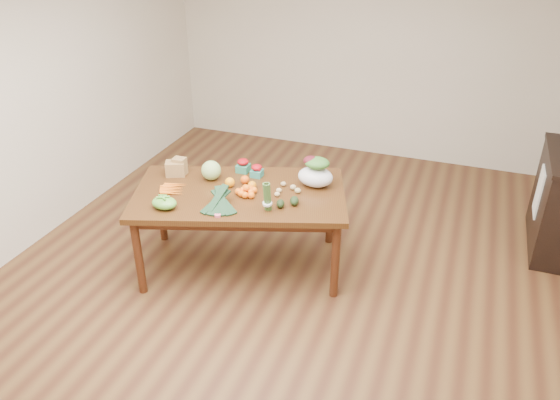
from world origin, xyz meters
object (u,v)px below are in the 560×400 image
(dining_table, at_px, (241,229))
(asparagus_bundle, at_px, (267,197))
(salad_bag, at_px, (316,173))
(kale_bunch, at_px, (219,201))
(paper_bag, at_px, (175,167))
(cabbage, at_px, (211,170))
(mandarin_cluster, at_px, (247,190))

(dining_table, distance_m, asparagus_bundle, 0.64)
(asparagus_bundle, distance_m, salad_bag, 0.59)
(kale_bunch, relative_size, salad_bag, 1.31)
(asparagus_bundle, bearing_deg, paper_bag, 144.37)
(dining_table, distance_m, salad_bag, 0.82)
(asparagus_bundle, bearing_deg, dining_table, 129.18)
(asparagus_bundle, bearing_deg, cabbage, 134.10)
(paper_bag, xyz_separation_m, mandarin_cluster, (0.74, -0.12, -0.03))
(dining_table, xyz_separation_m, mandarin_cluster, (0.08, -0.02, 0.42))
(cabbage, relative_size, mandarin_cluster, 0.96)
(paper_bag, distance_m, salad_bag, 1.25)
(salad_bag, bearing_deg, mandarin_cluster, -144.28)
(kale_bunch, bearing_deg, paper_bag, 127.29)
(cabbage, height_order, salad_bag, salad_bag)
(paper_bag, bearing_deg, kale_bunch, -34.30)
(mandarin_cluster, xyz_separation_m, salad_bag, (0.49, 0.35, 0.07))
(cabbage, xyz_separation_m, salad_bag, (0.89, 0.20, 0.03))
(mandarin_cluster, relative_size, salad_bag, 0.59)
(kale_bunch, height_order, salad_bag, salad_bag)
(asparagus_bundle, xyz_separation_m, salad_bag, (0.23, 0.54, -0.01))
(cabbage, bearing_deg, asparagus_bundle, -27.50)
(paper_bag, xyz_separation_m, kale_bunch, (0.64, -0.44, 0.00))
(kale_bunch, xyz_separation_m, salad_bag, (0.59, 0.67, 0.04))
(mandarin_cluster, height_order, kale_bunch, kale_bunch)
(kale_bunch, bearing_deg, cabbage, 104.25)
(dining_table, xyz_separation_m, kale_bunch, (-0.02, -0.34, 0.45))
(paper_bag, xyz_separation_m, cabbage, (0.34, 0.03, 0.01))
(cabbage, bearing_deg, salad_bag, 12.47)
(kale_bunch, distance_m, salad_bag, 0.89)
(cabbage, xyz_separation_m, kale_bunch, (0.30, -0.47, -0.01))
(paper_bag, distance_m, mandarin_cluster, 0.75)
(cabbage, bearing_deg, kale_bunch, -57.34)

